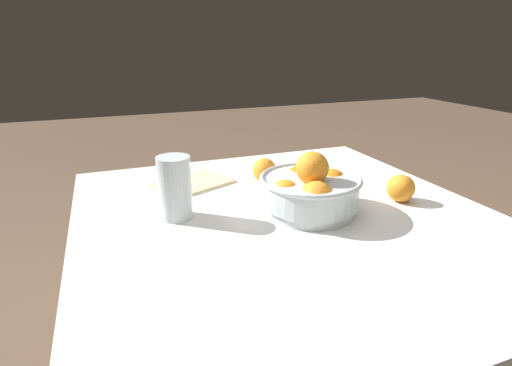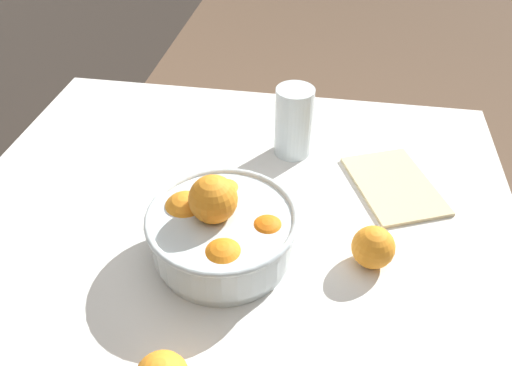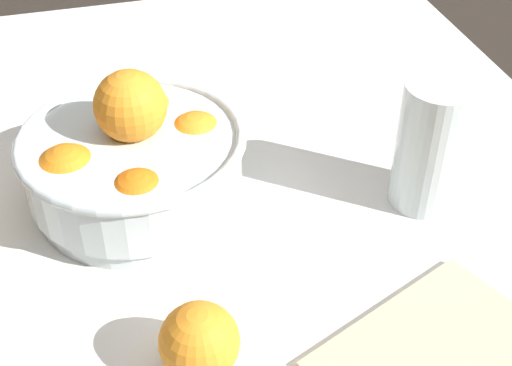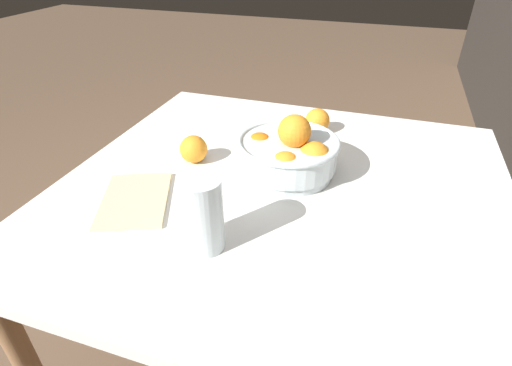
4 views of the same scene
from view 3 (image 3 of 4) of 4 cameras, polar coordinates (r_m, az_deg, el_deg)
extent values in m
cube|color=white|center=(0.85, -5.36, -1.22)|extent=(1.00, 1.06, 0.03)
cylinder|color=#936B47|center=(1.55, 8.26, 1.60)|extent=(0.05, 0.05, 0.73)
cylinder|color=silver|center=(0.83, -9.39, -0.76)|extent=(0.23, 0.23, 0.02)
cylinder|color=silver|center=(0.80, -9.71, 1.62)|extent=(0.24, 0.24, 0.06)
torus|color=silver|center=(0.78, -9.96, 3.52)|extent=(0.25, 0.25, 0.01)
sphere|color=orange|center=(0.81, -4.75, 3.21)|extent=(0.07, 0.07, 0.07)
sphere|color=orange|center=(0.85, -9.05, 4.96)|extent=(0.08, 0.08, 0.08)
sphere|color=orange|center=(0.78, -14.73, 0.36)|extent=(0.08, 0.08, 0.08)
sphere|color=orange|center=(0.74, -9.31, -1.57)|extent=(0.07, 0.07, 0.07)
sphere|color=orange|center=(0.78, -10.03, 6.09)|extent=(0.08, 0.08, 0.08)
cylinder|color=#F4A314|center=(0.81, 13.78, 2.31)|extent=(0.07, 0.07, 0.13)
cylinder|color=silver|center=(0.80, 13.90, 2.97)|extent=(0.08, 0.08, 0.15)
sphere|color=orange|center=(0.64, -4.55, -12.54)|extent=(0.07, 0.07, 0.07)
cube|color=beige|center=(0.68, 14.31, -13.37)|extent=(0.25, 0.22, 0.01)
camera|label=1|loc=(1.54, 3.91, 34.23)|focal=28.00mm
camera|label=2|loc=(0.73, -73.30, 23.73)|focal=35.00mm
camera|label=4|loc=(1.21, 37.78, 32.29)|focal=28.00mm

